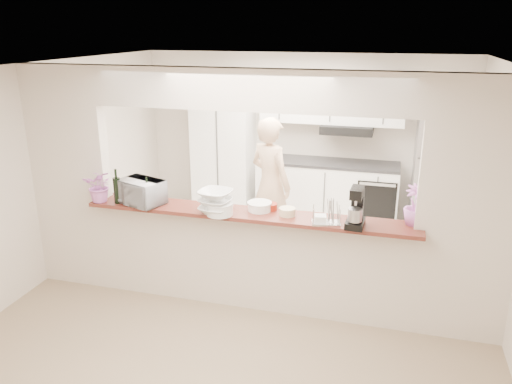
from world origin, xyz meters
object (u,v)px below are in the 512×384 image
at_px(refrigerator, 441,176).
at_px(toaster_oven, 141,192).
at_px(person, 270,185).
at_px(stand_mixer, 356,209).

relative_size(refrigerator, toaster_oven, 3.65).
xyz_separation_m(toaster_oven, person, (1.01, 1.59, -0.33)).
distance_m(toaster_oven, person, 1.91).
xyz_separation_m(toaster_oven, stand_mixer, (2.22, -0.04, 0.04)).
bearing_deg(stand_mixer, toaster_oven, 179.05).
bearing_deg(stand_mixer, refrigerator, 70.65).
xyz_separation_m(refrigerator, person, (-2.19, -1.16, 0.04)).
xyz_separation_m(stand_mixer, person, (-1.21, 1.63, -0.37)).
bearing_deg(stand_mixer, person, 126.70).
distance_m(refrigerator, person, 2.48).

